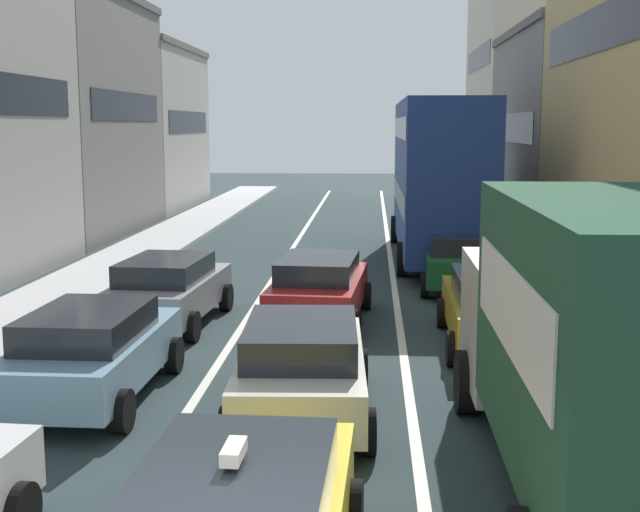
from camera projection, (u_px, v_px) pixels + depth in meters
The scene contains 11 objects.
sidewalk_left at pixel (121, 263), 26.07m from camera, with size 2.60×64.00×0.14m, color #BBBBBB.
lane_stripe_left at pixel (281, 266), 25.78m from camera, with size 0.16×60.00×0.01m, color silver.
lane_stripe_right at pixel (392, 268), 25.57m from camera, with size 0.16×60.00×0.01m, color silver.
removalist_box_truck at pixel (605, 336), 9.40m from camera, with size 2.74×7.72×3.58m.
sedan_centre_lane_second at pixel (302, 366), 12.37m from camera, with size 2.21×4.37×1.49m.
wagon_left_lane_second at pixel (92, 350), 13.21m from camera, with size 2.12×4.33×1.49m.
hatchback_centre_lane_third at pixel (319, 287), 18.34m from camera, with size 2.30×4.41×1.49m.
sedan_left_lane_third at pixel (168, 289), 18.18m from camera, with size 2.28×4.40×1.49m.
sedan_right_lane_behind_truck at pixel (495, 307), 16.36m from camera, with size 2.13×4.33×1.49m.
wagon_right_lane_far at pixel (460, 259), 22.28m from camera, with size 2.29×4.41×1.49m.
bus_mid_queue_primary at pixel (439, 172), 26.78m from camera, with size 2.81×10.50×5.06m.
Camera 1 is at (1.06, -5.29, 4.32)m, focal length 47.06 mm.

